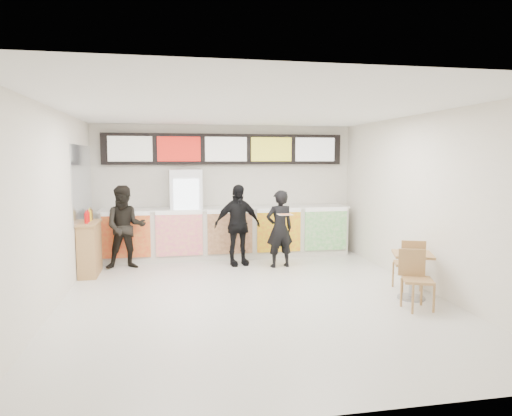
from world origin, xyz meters
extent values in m
plane|color=beige|center=(0.00, 0.00, 0.00)|extent=(7.00, 7.00, 0.00)
plane|color=white|center=(0.00, 0.00, 3.00)|extent=(7.00, 7.00, 0.00)
plane|color=silver|center=(0.00, 3.50, 1.50)|extent=(6.00, 0.00, 6.00)
plane|color=silver|center=(-3.00, 0.00, 1.50)|extent=(0.00, 7.00, 7.00)
plane|color=silver|center=(3.00, 0.00, 1.50)|extent=(0.00, 7.00, 7.00)
cube|color=silver|center=(0.00, 3.10, 0.55)|extent=(5.50, 0.70, 1.10)
cube|color=silver|center=(0.00, 3.10, 1.12)|extent=(5.56, 0.76, 0.04)
cube|color=red|center=(-2.20, 2.72, 0.61)|extent=(0.99, 0.02, 0.90)
cube|color=#EB3486|center=(-1.10, 2.72, 0.61)|extent=(0.99, 0.02, 0.90)
cube|color=brown|center=(0.00, 2.72, 0.61)|extent=(0.99, 0.02, 0.90)
cube|color=yellow|center=(1.10, 2.72, 0.61)|extent=(0.99, 0.02, 0.90)
cube|color=green|center=(2.20, 2.72, 0.61)|extent=(0.99, 0.02, 0.90)
cube|color=black|center=(0.00, 3.42, 2.45)|extent=(5.50, 0.12, 0.70)
cube|color=beige|center=(-2.12, 3.35, 2.45)|extent=(0.95, 0.02, 0.55)
cube|color=red|center=(-1.06, 3.35, 2.45)|extent=(0.95, 0.02, 0.55)
cube|color=silver|center=(0.00, 3.35, 2.45)|extent=(0.95, 0.02, 0.55)
cube|color=yellow|center=(1.06, 3.35, 2.45)|extent=(0.95, 0.02, 0.55)
cube|color=white|center=(2.12, 3.35, 2.45)|extent=(0.95, 0.02, 0.55)
cube|color=white|center=(-0.93, 3.12, 1.00)|extent=(0.70, 0.65, 2.00)
cube|color=white|center=(-0.93, 2.78, 1.05)|extent=(0.54, 0.02, 1.50)
cylinder|color=#1A8F30|center=(-1.14, 2.82, 0.45)|extent=(0.07, 0.07, 0.22)
cylinder|color=orange|center=(-1.00, 2.82, 0.45)|extent=(0.07, 0.07, 0.22)
cylinder|color=red|center=(-0.86, 2.82, 0.45)|extent=(0.07, 0.07, 0.22)
cylinder|color=blue|center=(-0.72, 2.82, 0.45)|extent=(0.07, 0.07, 0.22)
cylinder|color=orange|center=(-1.14, 2.82, 0.83)|extent=(0.07, 0.07, 0.22)
cylinder|color=red|center=(-1.00, 2.82, 0.83)|extent=(0.07, 0.07, 0.22)
cylinder|color=blue|center=(-0.86, 2.82, 0.83)|extent=(0.07, 0.07, 0.22)
cylinder|color=#1A8F30|center=(-0.72, 2.82, 0.83)|extent=(0.07, 0.07, 0.22)
cylinder|color=red|center=(-1.14, 2.82, 1.21)|extent=(0.07, 0.07, 0.22)
cylinder|color=blue|center=(-1.00, 2.82, 1.21)|extent=(0.07, 0.07, 0.22)
cylinder|color=#1A8F30|center=(-0.86, 2.82, 1.21)|extent=(0.07, 0.07, 0.22)
cylinder|color=orange|center=(-0.72, 2.82, 1.21)|extent=(0.07, 0.07, 0.22)
cylinder|color=blue|center=(-1.14, 2.82, 1.59)|extent=(0.07, 0.07, 0.22)
cylinder|color=#1A8F30|center=(-1.00, 2.82, 1.59)|extent=(0.07, 0.07, 0.22)
cylinder|color=orange|center=(-0.86, 2.82, 1.59)|extent=(0.07, 0.07, 0.22)
cylinder|color=red|center=(-0.72, 2.82, 1.59)|extent=(0.07, 0.07, 0.22)
cube|color=#B2B7BF|center=(-2.99, 2.45, 1.75)|extent=(0.01, 2.00, 1.50)
imported|color=black|center=(0.92, 1.95, 0.80)|extent=(0.63, 0.46, 1.60)
imported|color=black|center=(-2.18, 2.42, 0.85)|extent=(0.86, 0.69, 1.70)
imported|color=black|center=(0.10, 2.30, 0.85)|extent=(1.06, 0.59, 1.70)
cube|color=beige|center=(0.92, 1.50, 1.15)|extent=(0.28, 0.28, 0.01)
cone|color=#CC7233|center=(0.92, 1.50, 1.16)|extent=(0.36, 0.36, 0.02)
cube|color=tan|center=(2.50, -0.54, 0.72)|extent=(0.77, 0.77, 0.04)
cylinder|color=gray|center=(2.50, -0.54, 0.36)|extent=(0.08, 0.08, 0.71)
cylinder|color=gray|center=(2.50, -0.54, 0.01)|extent=(0.43, 0.43, 0.03)
cube|color=tan|center=(2.31, -1.04, 0.44)|extent=(0.54, 0.54, 0.04)
cube|color=tan|center=(2.31, -0.86, 0.67)|extent=(0.38, 0.17, 0.41)
cube|color=tan|center=(2.69, -0.03, 0.44)|extent=(0.54, 0.54, 0.04)
cube|color=tan|center=(2.69, -0.22, 0.67)|extent=(0.38, 0.17, 0.41)
cube|color=tan|center=(-2.82, 2.01, 0.49)|extent=(0.33, 0.88, 0.99)
cube|color=tan|center=(-2.82, 2.01, 1.01)|extent=(0.37, 0.92, 0.04)
cylinder|color=red|center=(-2.82, 1.77, 1.13)|extent=(0.07, 0.07, 0.20)
cylinder|color=red|center=(-2.82, 1.96, 1.13)|extent=(0.07, 0.07, 0.20)
cylinder|color=yellow|center=(-2.82, 2.14, 1.13)|extent=(0.07, 0.07, 0.20)
cylinder|color=brown|center=(-2.82, 2.32, 1.13)|extent=(0.07, 0.07, 0.20)
camera|label=1|loc=(-1.27, -7.07, 2.24)|focal=32.00mm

